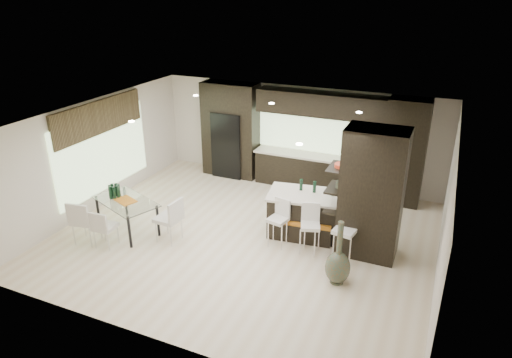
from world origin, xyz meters
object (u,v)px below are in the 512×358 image
at_px(stool_left, 278,228).
at_px(kitchen_island, 321,216).
at_px(stool_mid, 310,234).
at_px(dining_table, 127,216).
at_px(stool_right, 344,240).
at_px(bench, 302,228).
at_px(chair_near, 105,229).
at_px(chair_far, 86,223).
at_px(chair_end, 168,221).
at_px(floor_vase, 339,253).

bearing_deg(stool_left, kitchen_island, 60.30).
bearing_deg(stool_left, stool_mid, 12.19).
relative_size(kitchen_island, dining_table, 1.51).
bearing_deg(stool_right, bench, 164.07).
distance_m(dining_table, chair_near, 0.73).
xyz_separation_m(bench, dining_table, (-3.74, -1.23, 0.11)).
xyz_separation_m(stool_left, dining_table, (-3.35, -0.75, -0.05)).
bearing_deg(bench, dining_table, -168.45).
height_order(kitchen_island, stool_right, kitchen_island).
bearing_deg(bench, stool_left, -135.76).
xyz_separation_m(kitchen_island, stool_right, (0.72, -0.81, -0.02)).
distance_m(stool_right, chair_far, 5.47).
bearing_deg(chair_near, stool_mid, 15.61).
distance_m(bench, chair_far, 4.67).
relative_size(chair_near, chair_far, 0.86).
relative_size(stool_left, stool_mid, 0.98).
distance_m(kitchen_island, chair_near, 4.65).
bearing_deg(chair_end, dining_table, 93.89).
relative_size(bench, chair_near, 1.66).
xyz_separation_m(chair_far, chair_end, (1.58, 0.77, -0.00)).
relative_size(stool_mid, floor_vase, 0.67).
distance_m(bench, dining_table, 3.94).
height_order(floor_vase, chair_end, floor_vase).
bearing_deg(chair_end, chair_near, 127.46).
bearing_deg(chair_end, stool_mid, -72.01).
height_order(bench, floor_vase, floor_vase).
bearing_deg(dining_table, stool_mid, 32.02).
xyz_separation_m(bench, chair_far, (-4.22, -1.99, 0.21)).
bearing_deg(dining_table, floor_vase, 21.06).
height_order(kitchen_island, chair_end, kitchen_island).
bearing_deg(kitchen_island, floor_vase, -72.88).
height_order(bench, dining_table, dining_table).
height_order(stool_left, dining_table, stool_left).
bearing_deg(stool_left, stool_right, 11.70).
xyz_separation_m(kitchen_island, bench, (-0.33, -0.31, -0.23)).
distance_m(stool_mid, chair_near, 4.32).
distance_m(bench, chair_end, 2.91).
xyz_separation_m(dining_table, chair_far, (-0.48, -0.77, 0.10)).
height_order(stool_left, stool_mid, stool_mid).
xyz_separation_m(stool_right, chair_near, (-4.78, -1.46, -0.07)).
distance_m(floor_vase, dining_table, 4.86).
xyz_separation_m(stool_mid, bench, (-0.33, 0.48, -0.18)).
distance_m(kitchen_island, stool_right, 1.08).
distance_m(bench, floor_vase, 1.74).
height_order(stool_right, chair_end, stool_right).
xyz_separation_m(stool_left, bench, (0.39, 0.48, -0.17)).
relative_size(stool_left, chair_near, 1.06).
xyz_separation_m(stool_mid, floor_vase, (0.79, -0.79, 0.21)).
height_order(chair_near, chair_far, chair_far).
distance_m(chair_near, chair_far, 0.49).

